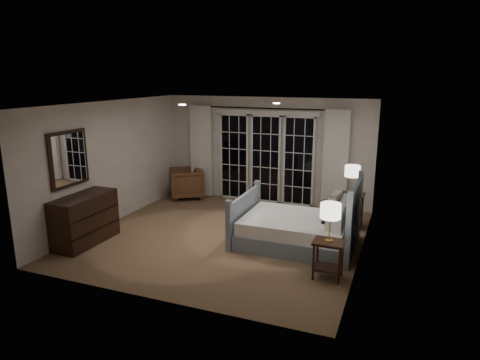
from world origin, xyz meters
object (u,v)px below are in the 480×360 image
(nightstand_left, at_px, (328,254))
(lamp_left, at_px, (331,211))
(bed, at_px, (300,228))
(lamp_right, at_px, (353,171))
(nightstand_right, at_px, (350,205))
(armchair, at_px, (187,183))
(dresser, at_px, (85,219))

(nightstand_left, xyz_separation_m, lamp_left, (0.00, -0.00, 0.67))
(bed, height_order, lamp_right, lamp_right)
(nightstand_right, distance_m, lamp_right, 0.69)
(lamp_right, bearing_deg, armchair, 170.70)
(lamp_left, xyz_separation_m, armchair, (-4.07, 3.09, -0.69))
(nightstand_right, bearing_deg, dresser, -148.84)
(armchair, height_order, dresser, dresser)
(nightstand_left, relative_size, nightstand_right, 0.87)
(nightstand_left, xyz_separation_m, nightstand_right, (0.01, 2.42, 0.07))
(armchair, bearing_deg, nightstand_right, 48.14)
(bed, height_order, armchair, bed)
(nightstand_left, distance_m, lamp_right, 2.54)
(bed, relative_size, lamp_left, 3.54)
(lamp_left, bearing_deg, armchair, 142.77)
(bed, relative_size, lamp_right, 3.57)
(nightstand_right, distance_m, lamp_left, 2.50)
(bed, relative_size, nightstand_left, 3.50)
(armchair, bearing_deg, bed, 27.13)
(armchair, bearing_deg, dresser, -37.63)
(nightstand_right, relative_size, dresser, 0.54)
(bed, distance_m, dresser, 3.89)
(lamp_left, distance_m, dresser, 4.41)
(lamp_left, relative_size, lamp_right, 1.01)
(lamp_right, relative_size, armchair, 0.71)
(nightstand_left, relative_size, dresser, 0.47)
(bed, distance_m, armchair, 3.89)
(bed, distance_m, lamp_left, 1.53)
(dresser, bearing_deg, armchair, 84.93)
(bed, bearing_deg, nightstand_left, -57.78)
(dresser, bearing_deg, bed, 20.22)
(lamp_left, bearing_deg, nightstand_left, 90.00)
(nightstand_left, distance_m, dresser, 4.37)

